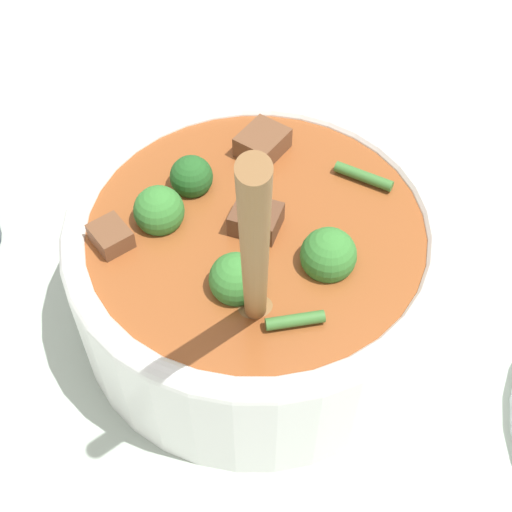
% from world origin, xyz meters
% --- Properties ---
extents(ground_plane, '(4.00, 4.00, 0.00)m').
position_xyz_m(ground_plane, '(0.00, 0.00, 0.00)').
color(ground_plane, '#ADBCAD').
extents(stew_bowl, '(0.24, 0.25, 0.27)m').
position_xyz_m(stew_bowl, '(0.00, 0.00, 0.06)').
color(stew_bowl, white).
rests_on(stew_bowl, ground_plane).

